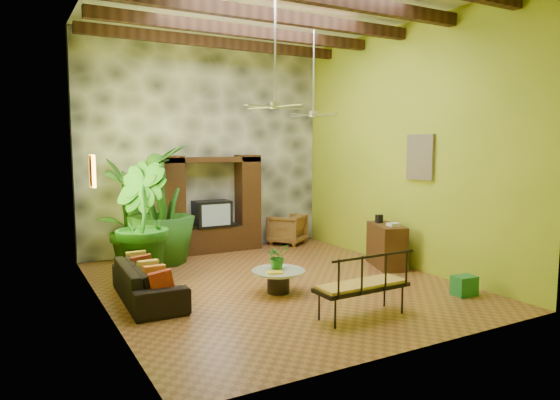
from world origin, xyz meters
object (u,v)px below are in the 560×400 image
ceiling_fan_front (275,94)px  green_bin (464,285)px  coffee_table (278,278)px  iron_bench (365,282)px  tall_plant_c (161,205)px  ceiling_fan_back (313,105)px  entertainment_center (212,212)px  sofa (148,282)px  tall_plant_a (125,211)px  tall_plant_b (140,221)px  side_console (386,246)px  wicker_armchair (287,229)px

ceiling_fan_front → green_bin: bearing=-34.2°
coffee_table → iron_bench: iron_bench is taller
tall_plant_c → coffee_table: 3.48m
ceiling_fan_back → coffee_table: (-1.83, -1.76, -3.15)m
entertainment_center → sofa: 3.87m
tall_plant_a → green_bin: tall_plant_a is taller
sofa → tall_plant_b: size_ratio=0.94×
side_console → tall_plant_b: bearing=-177.4°
tall_plant_b → green_bin: size_ratio=5.87×
ceiling_fan_back → green_bin: 4.78m
wicker_armchair → green_bin: wicker_armchair is taller
tall_plant_c → side_console: tall_plant_c is taller
iron_bench → green_bin: bearing=1.0°
tall_plant_b → side_console: size_ratio=2.00×
green_bin → iron_bench: bearing=-177.8°
tall_plant_b → side_console: (4.73, -1.51, -0.67)m
entertainment_center → sofa: size_ratio=1.14×
coffee_table → wicker_armchair: bearing=58.2°
sofa → side_console: 4.95m
side_console → sofa: bearing=-161.1°
tall_plant_c → iron_bench: bearing=-71.3°
tall_plant_b → green_bin: (4.55, -3.70, -0.95)m
tall_plant_a → side_console: 5.64m
entertainment_center → ceiling_fan_front: size_ratio=1.29×
tall_plant_a → tall_plant_b: 1.56m
tall_plant_b → tall_plant_c: tall_plant_c is taller
ceiling_fan_back → sofa: bearing=-164.2°
entertainment_center → sofa: entertainment_center is taller
entertainment_center → tall_plant_c: tall_plant_c is taller
entertainment_center → tall_plant_a: 2.04m
wicker_armchair → green_bin: 5.35m
coffee_table → sofa: bearing=162.5°
ceiling_fan_back → green_bin: ceiling_fan_back is taller
tall_plant_b → green_bin: 5.94m
ceiling_fan_front → side_console: size_ratio=1.66×
tall_plant_c → side_console: size_ratio=2.27×
tall_plant_a → sofa: bearing=-95.3°
entertainment_center → green_bin: (2.47, -5.35, -0.80)m
ceiling_fan_front → ceiling_fan_back: bearing=41.6°
wicker_armchair → ceiling_fan_front: bearing=21.3°
ceiling_fan_back → tall_plant_a: (-3.63, 1.85, -2.27)m
ceiling_fan_back → tall_plant_c: 3.91m
ceiling_fan_front → ceiling_fan_back: size_ratio=1.00×
entertainment_center → ceiling_fan_front: ceiling_fan_front is taller
iron_bench → entertainment_center: bearing=91.6°
iron_bench → ceiling_fan_back: bearing=67.9°
ceiling_fan_front → ceiling_fan_back: (1.80, 1.60, 0.00)m
tall_plant_b → iron_bench: bearing=-58.2°
ceiling_fan_front → sofa: bearing=166.8°
entertainment_center → wicker_armchair: entertainment_center is taller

